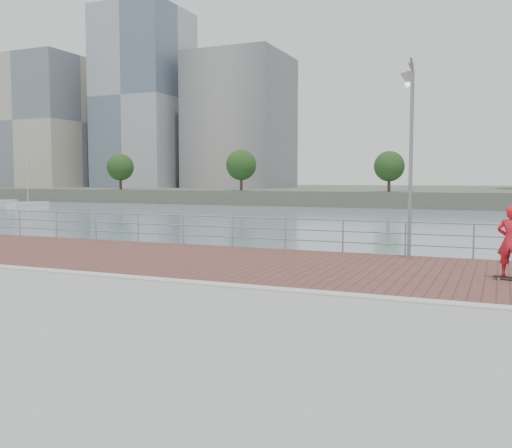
% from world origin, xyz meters
% --- Properties ---
extents(water, '(400.00, 400.00, 0.00)m').
position_xyz_m(water, '(0.00, 0.00, -2.00)').
color(water, slate).
rests_on(water, ground).
extents(seawall, '(40.00, 24.00, 2.00)m').
position_xyz_m(seawall, '(0.00, -5.00, -1.00)').
color(seawall, gray).
rests_on(seawall, ground).
extents(brick_lane, '(40.00, 6.80, 0.02)m').
position_xyz_m(brick_lane, '(0.00, 3.60, 0.01)').
color(brick_lane, brown).
rests_on(brick_lane, seawall).
extents(curb, '(40.00, 0.40, 0.06)m').
position_xyz_m(curb, '(0.00, 0.00, 0.03)').
color(curb, '#B7B5AD').
rests_on(curb, seawall).
extents(far_shore, '(320.00, 95.00, 2.50)m').
position_xyz_m(far_shore, '(0.00, 122.50, -0.75)').
color(far_shore, '#4C5142').
rests_on(far_shore, ground).
extents(guardrail, '(39.06, 0.06, 1.13)m').
position_xyz_m(guardrail, '(0.00, 7.00, 0.69)').
color(guardrail, '#8C9EA8').
rests_on(guardrail, brick_lane).
extents(street_lamp, '(0.42, 1.23, 5.82)m').
position_xyz_m(street_lamp, '(3.27, 6.07, 4.14)').
color(street_lamp, gray).
rests_on(street_lamp, brick_lane).
extents(skateboard, '(0.74, 0.32, 0.08)m').
position_xyz_m(skateboard, '(6.11, 3.38, 0.08)').
color(skateboard, black).
rests_on(skateboard, brick_lane).
extents(skateboarder, '(0.71, 0.54, 1.74)m').
position_xyz_m(skateboarder, '(6.11, 3.38, 0.98)').
color(skateboarder, red).
rests_on(skateboarder, skateboard).
extents(shoreline_trees, '(109.95, 5.21, 6.95)m').
position_xyz_m(shoreline_trees, '(-10.08, 77.00, 4.65)').
color(shoreline_trees, '#473323').
rests_on(shoreline_trees, far_shore).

